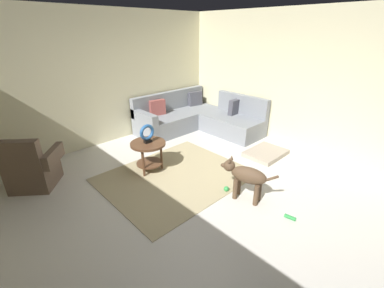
% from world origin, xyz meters
% --- Properties ---
extents(ground_plane, '(6.00, 6.00, 0.10)m').
position_xyz_m(ground_plane, '(0.00, 0.00, -0.05)').
color(ground_plane, silver).
extents(wall_back, '(6.00, 0.12, 2.70)m').
position_xyz_m(wall_back, '(0.00, 2.94, 1.35)').
color(wall_back, beige).
rests_on(wall_back, ground_plane).
extents(wall_right, '(0.12, 6.00, 2.70)m').
position_xyz_m(wall_right, '(2.94, 0.00, 1.35)').
color(wall_right, beige).
rests_on(wall_right, ground_plane).
extents(area_rug, '(2.30, 1.90, 0.01)m').
position_xyz_m(area_rug, '(0.15, 0.70, 0.01)').
color(area_rug, tan).
rests_on(area_rug, ground_plane).
extents(sectional_couch, '(2.20, 2.25, 0.88)m').
position_xyz_m(sectional_couch, '(1.99, 2.01, 0.29)').
color(sectional_couch, gray).
rests_on(sectional_couch, ground_plane).
extents(armchair, '(1.00, 0.97, 0.88)m').
position_xyz_m(armchair, '(-1.65, 2.00, 0.32)').
color(armchair, brown).
rests_on(armchair, ground_plane).
extents(side_table, '(0.60, 0.60, 0.54)m').
position_xyz_m(side_table, '(-0.04, 1.18, 0.42)').
color(side_table, brown).
rests_on(side_table, ground_plane).
extents(torus_sculpture, '(0.28, 0.08, 0.33)m').
position_xyz_m(torus_sculpture, '(-0.04, 1.18, 0.71)').
color(torus_sculpture, black).
rests_on(torus_sculpture, side_table).
extents(dog_bed_mat, '(0.80, 0.60, 0.09)m').
position_xyz_m(dog_bed_mat, '(1.98, 0.08, 0.04)').
color(dog_bed_mat, '#B2A38E').
rests_on(dog_bed_mat, ground_plane).
extents(dog, '(0.36, 0.83, 0.63)m').
position_xyz_m(dog, '(0.50, -0.46, 0.38)').
color(dog, brown).
rests_on(dog, ground_plane).
extents(dog_toy_ball, '(0.08, 0.08, 0.08)m').
position_xyz_m(dog_toy_ball, '(0.45, -0.17, 0.04)').
color(dog_toy_ball, green).
rests_on(dog_toy_ball, ground_plane).
extents(dog_toy_rope, '(0.07, 0.15, 0.05)m').
position_xyz_m(dog_toy_rope, '(0.57, -1.16, 0.03)').
color(dog_toy_rope, green).
rests_on(dog_toy_rope, ground_plane).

